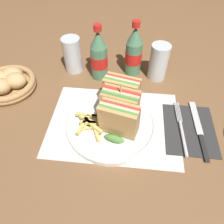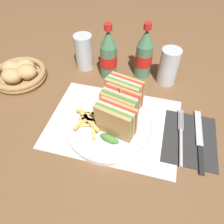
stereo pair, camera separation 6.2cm
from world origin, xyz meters
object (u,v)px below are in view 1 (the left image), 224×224
knife (199,130)px  bread_basket (8,83)px  coke_bottle_near (99,56)px  glass_far (73,55)px  fork (182,132)px  glass_near (159,62)px  plate_main (111,124)px  coke_bottle_far (134,52)px  club_sandwich (120,106)px

knife → bread_basket: size_ratio=1.17×
coke_bottle_near → glass_far: bearing=163.8°
fork → glass_near: 0.27m
coke_bottle_near → glass_near: coke_bottle_near is taller
coke_bottle_near → glass_far: coke_bottle_near is taller
plate_main → glass_near: (0.14, 0.24, 0.05)m
fork → glass_far: glass_far is taller
plate_main → fork: (0.20, -0.01, -0.00)m
glass_far → coke_bottle_far: bearing=1.8°
club_sandwich → bread_basket: bearing=164.4°
glass_near → knife: bearing=-63.8°
plate_main → club_sandwich: bearing=38.6°
club_sandwich → coke_bottle_far: (0.03, 0.24, 0.02)m
glass_far → coke_bottle_near: bearing=-16.2°
glass_near → glass_far: (-0.30, 0.01, 0.00)m
coke_bottle_far → club_sandwich: bearing=-96.3°
club_sandwich → glass_near: (0.11, 0.23, -0.00)m
plate_main → coke_bottle_far: 0.28m
club_sandwich → bread_basket: club_sandwich is taller
coke_bottle_near → bread_basket: 0.32m
knife → coke_bottle_near: 0.39m
coke_bottle_far → glass_far: bearing=-178.2°
club_sandwich → bread_basket: size_ratio=1.07×
knife → glass_near: (-0.12, 0.23, 0.06)m
club_sandwich → coke_bottle_near: 0.23m
glass_near → coke_bottle_far: bearing=168.2°
club_sandwich → coke_bottle_near: (-0.09, 0.21, 0.02)m
coke_bottle_far → glass_near: coke_bottle_far is taller
glass_far → club_sandwich: bearing=-51.5°
plate_main → glass_far: size_ratio=2.07×
knife → plate_main: bearing=179.2°
club_sandwich → knife: 0.24m
coke_bottle_near → coke_bottle_far: same height
plate_main → knife: 0.25m
plate_main → fork: bearing=-2.1°
knife → glass_near: glass_near is taller
glass_near → glass_far: same height
club_sandwich → glass_far: size_ratio=1.55×
coke_bottle_near → coke_bottle_far: 0.12m
plate_main → knife: (0.25, 0.01, -0.00)m
fork → glass_near: (-0.07, 0.25, 0.05)m
coke_bottle_far → glass_far: coke_bottle_far is taller
knife → glass_far: bearing=146.7°
coke_bottle_far → bread_basket: bearing=-161.7°
fork → glass_near: size_ratio=1.55×
fork → coke_bottle_near: 0.36m
club_sandwich → coke_bottle_far: 0.25m
plate_main → coke_bottle_far: size_ratio=1.35×
coke_bottle_near → coke_bottle_far: (0.12, 0.04, 0.00)m
bread_basket → coke_bottle_near: bearing=18.7°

